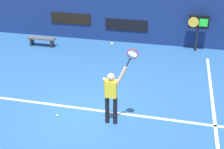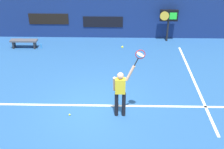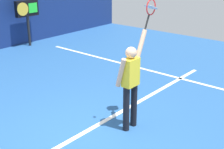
# 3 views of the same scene
# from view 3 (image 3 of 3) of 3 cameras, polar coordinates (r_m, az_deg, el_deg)

# --- Properties ---
(ground_plane) EXTENTS (18.00, 18.00, 0.00)m
(ground_plane) POSITION_cam_3_polar(r_m,az_deg,el_deg) (6.15, -5.26, -11.58)
(ground_plane) COLOR #23518C
(court_baseline) EXTENTS (10.00, 0.10, 0.01)m
(court_baseline) POSITION_cam_3_polar(r_m,az_deg,el_deg) (6.25, -6.26, -11.04)
(court_baseline) COLOR white
(court_baseline) RESTS_ON ground_plane
(court_sideline) EXTENTS (0.10, 7.00, 0.01)m
(court_sideline) POSITION_cam_3_polar(r_m,az_deg,el_deg) (10.14, 2.98, 1.69)
(court_sideline) COLOR white
(court_sideline) RESTS_ON ground_plane
(tennis_player) EXTENTS (0.72, 0.31, 1.96)m
(tennis_player) POSITION_cam_3_polar(r_m,az_deg,el_deg) (6.10, 3.36, -1.19)
(tennis_player) COLOR black
(tennis_player) RESTS_ON ground_plane
(tennis_racket) EXTENTS (0.41, 0.27, 0.62)m
(tennis_racket) POSITION_cam_3_polar(r_m,az_deg,el_deg) (6.23, 6.95, 11.64)
(tennis_racket) COLOR black
(scoreboard_clock) EXTENTS (0.96, 0.20, 1.75)m
(scoreboard_clock) POSITION_cam_3_polar(r_m,az_deg,el_deg) (12.59, -15.06, 11.07)
(scoreboard_clock) COLOR black
(scoreboard_clock) RESTS_ON ground_plane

